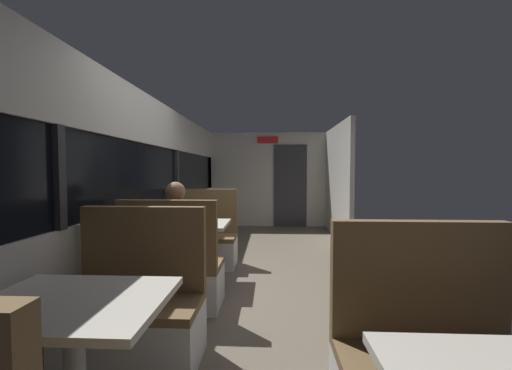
# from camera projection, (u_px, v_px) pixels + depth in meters

# --- Properties ---
(ground_plane) EXTENTS (3.30, 9.20, 0.02)m
(ground_plane) POSITION_uv_depth(u_px,v_px,m) (264.00, 291.00, 3.63)
(ground_plane) COLOR #665B4C
(carriage_window_panel_left) EXTENTS (0.09, 8.48, 2.30)m
(carriage_window_panel_left) POSITION_uv_depth(u_px,v_px,m) (139.00, 194.00, 3.65)
(carriage_window_panel_left) COLOR beige
(carriage_window_panel_left) RESTS_ON ground_plane
(carriage_end_bulkhead) EXTENTS (2.90, 0.11, 2.30)m
(carriage_end_bulkhead) POSITION_uv_depth(u_px,v_px,m) (270.00, 180.00, 7.76)
(carriage_end_bulkhead) COLOR beige
(carriage_end_bulkhead) RESTS_ON ground_plane
(carriage_aisle_panel_right) EXTENTS (0.08, 2.40, 2.30)m
(carriage_aisle_panel_right) POSITION_uv_depth(u_px,v_px,m) (337.00, 181.00, 6.50)
(carriage_aisle_panel_right) COLOR beige
(carriage_aisle_panel_right) RESTS_ON ground_plane
(dining_table_near_window) EXTENTS (0.90, 0.70, 0.74)m
(dining_table_near_window) POSITION_uv_depth(u_px,v_px,m) (73.00, 319.00, 1.56)
(dining_table_near_window) COLOR #9E9EA3
(dining_table_near_window) RESTS_ON ground_plane
(bench_near_window_facing_entry) EXTENTS (0.95, 0.50, 1.10)m
(bench_near_window_facing_entry) POSITION_uv_depth(u_px,v_px,m) (135.00, 316.00, 2.27)
(bench_near_window_facing_entry) COLOR silver
(bench_near_window_facing_entry) RESTS_ON ground_plane
(dining_table_mid_window) EXTENTS (0.90, 0.70, 0.74)m
(dining_table_mid_window) POSITION_uv_depth(u_px,v_px,m) (191.00, 231.00, 3.83)
(dining_table_mid_window) COLOR #9E9EA3
(dining_table_mid_window) RESTS_ON ground_plane
(bench_mid_window_facing_end) EXTENTS (0.95, 0.50, 1.10)m
(bench_mid_window_facing_end) POSITION_uv_depth(u_px,v_px,m) (173.00, 275.00, 3.15)
(bench_mid_window_facing_end) COLOR silver
(bench_mid_window_facing_end) RESTS_ON ground_plane
(bench_mid_window_facing_entry) EXTENTS (0.95, 0.50, 1.10)m
(bench_mid_window_facing_entry) POSITION_uv_depth(u_px,v_px,m) (203.00, 243.00, 4.54)
(bench_mid_window_facing_entry) COLOR silver
(bench_mid_window_facing_entry) RESTS_ON ground_plane
(seated_passenger) EXTENTS (0.47, 0.55, 1.26)m
(seated_passenger) POSITION_uv_depth(u_px,v_px,m) (175.00, 253.00, 3.21)
(seated_passenger) COLOR #26262D
(seated_passenger) RESTS_ON ground_plane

